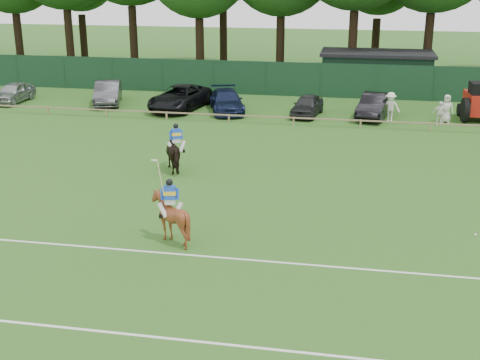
% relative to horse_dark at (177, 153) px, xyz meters
% --- Properties ---
extents(ground, '(160.00, 160.00, 0.00)m').
position_rel_horse_dark_xyz_m(ground, '(3.45, -7.96, -0.87)').
color(ground, '#1E4C14').
rests_on(ground, ground).
extents(horse_dark, '(1.82, 2.25, 1.73)m').
position_rel_horse_dark_xyz_m(horse_dark, '(0.00, 0.00, 0.00)').
color(horse_dark, black).
rests_on(horse_dark, ground).
extents(horse_chestnut, '(1.75, 1.88, 1.77)m').
position_rel_horse_dark_xyz_m(horse_chestnut, '(2.05, -7.95, 0.02)').
color(horse_chestnut, brown).
rests_on(horse_chestnut, ground).
extents(sedan_silver, '(1.70, 4.11, 1.39)m').
position_rel_horse_dark_xyz_m(sedan_silver, '(-15.72, 13.23, -0.17)').
color(sedan_silver, '#999B9D').
rests_on(sedan_silver, ground).
extents(sedan_grey, '(3.01, 5.06, 1.58)m').
position_rel_horse_dark_xyz_m(sedan_grey, '(-8.93, 13.87, -0.08)').
color(sedan_grey, '#303133').
rests_on(sedan_grey, ground).
extents(suv_black, '(3.61, 6.08, 1.58)m').
position_rel_horse_dark_xyz_m(suv_black, '(-3.53, 13.13, -0.07)').
color(suv_black, black).
rests_on(suv_black, ground).
extents(sedan_navy, '(3.40, 5.29, 1.43)m').
position_rel_horse_dark_xyz_m(sedan_navy, '(-0.29, 12.94, -0.15)').
color(sedan_navy, '#111936').
rests_on(sedan_navy, ground).
extents(hatch_grey, '(2.14, 4.09, 1.33)m').
position_rel_horse_dark_xyz_m(hatch_grey, '(5.03, 12.77, -0.20)').
color(hatch_grey, '#28282A').
rests_on(hatch_grey, ground).
extents(estate_black, '(2.51, 4.85, 1.52)m').
position_rel_horse_dark_xyz_m(estate_black, '(9.28, 13.02, -0.11)').
color(estate_black, black).
rests_on(estate_black, ground).
extents(spectator_left, '(1.27, 0.87, 1.82)m').
position_rel_horse_dark_xyz_m(spectator_left, '(10.22, 12.14, 0.04)').
color(spectator_left, silver).
rests_on(spectator_left, ground).
extents(spectator_mid, '(0.89, 0.43, 1.47)m').
position_rel_horse_dark_xyz_m(spectator_mid, '(13.11, 11.61, -0.13)').
color(spectator_mid, white).
rests_on(spectator_mid, ground).
extents(spectator_right, '(0.87, 0.59, 1.72)m').
position_rel_horse_dark_xyz_m(spectator_right, '(13.59, 12.47, -0.00)').
color(spectator_right, silver).
rests_on(spectator_right, ground).
extents(rider_dark, '(0.88, 0.62, 1.41)m').
position_rel_horse_dark_xyz_m(rider_dark, '(0.01, -0.01, 0.76)').
color(rider_dark, silver).
rests_on(rider_dark, ground).
extents(rider_chestnut, '(0.97, 0.52, 2.05)m').
position_rel_horse_dark_xyz_m(rider_chestnut, '(2.05, -7.96, 0.80)').
color(rider_chestnut, silver).
rests_on(rider_chestnut, ground).
extents(polo_ball, '(0.09, 0.09, 0.09)m').
position_rel_horse_dark_xyz_m(polo_ball, '(12.66, -5.51, -0.82)').
color(polo_ball, silver).
rests_on(polo_ball, ground).
extents(pitch_lines, '(60.00, 5.10, 0.01)m').
position_rel_horse_dark_xyz_m(pitch_lines, '(3.45, -11.46, -0.86)').
color(pitch_lines, silver).
rests_on(pitch_lines, ground).
extents(pitch_rail, '(62.10, 0.10, 0.50)m').
position_rel_horse_dark_xyz_m(pitch_rail, '(3.45, 10.04, -0.42)').
color(pitch_rail, '#997F5B').
rests_on(pitch_rail, ground).
extents(perimeter_fence, '(92.08, 0.08, 2.50)m').
position_rel_horse_dark_xyz_m(perimeter_fence, '(3.45, 19.04, 0.38)').
color(perimeter_fence, '#14351E').
rests_on(perimeter_fence, ground).
extents(utility_shed, '(8.40, 4.40, 3.04)m').
position_rel_horse_dark_xyz_m(utility_shed, '(9.45, 22.04, 0.67)').
color(utility_shed, '#14331E').
rests_on(utility_shed, ground).
extents(tree_row, '(96.00, 12.00, 21.00)m').
position_rel_horse_dark_xyz_m(tree_row, '(5.45, 27.04, -0.87)').
color(tree_row, '#26561C').
rests_on(tree_row, ground).
extents(tractor, '(2.12, 3.00, 2.42)m').
position_rel_horse_dark_xyz_m(tractor, '(15.55, 13.38, 0.28)').
color(tractor, '#AD1B10').
rests_on(tractor, ground).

